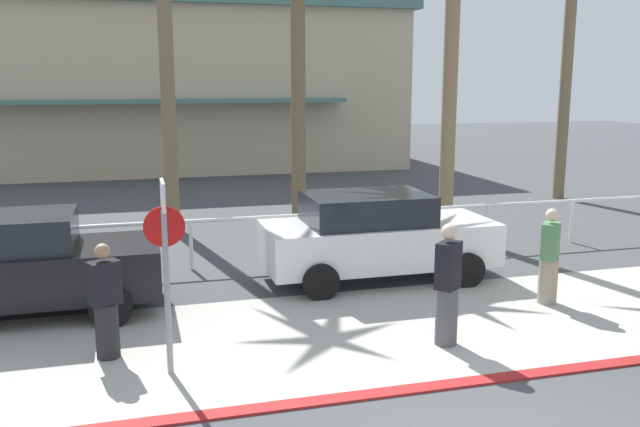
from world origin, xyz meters
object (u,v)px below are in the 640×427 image
Objects in this scene: pedestrian_2 at (447,289)px; pedestrian_0 at (549,261)px; palm_tree_3 at (299,2)px; car_white_2 at (376,236)px; stop_sign_bike_lane at (165,250)px; palm_tree_4 at (455,3)px; car_black_1 at (15,265)px; pedestrian_3 at (106,306)px.

pedestrian_0 is at bearing 26.42° from pedestrian_2.
car_white_2 is (0.36, -4.56, -4.76)m from palm_tree_3.
palm_tree_3 is 9.28m from pedestrian_2.
pedestrian_2 is at bearing -0.71° from stop_sign_bike_lane.
palm_tree_3 is at bearing 94.52° from car_white_2.
pedestrian_2 is (0.21, -7.95, -4.78)m from palm_tree_3.
palm_tree_4 is 6.51m from car_white_2.
palm_tree_3 is 6.60m from car_white_2.
pedestrian_2 reaches higher than car_black_1.
car_black_1 is 2.63× the size of pedestrian_0.
palm_tree_4 is 11.14m from car_black_1.
pedestrian_3 is (-4.86, -2.59, -0.12)m from car_white_2.
stop_sign_bike_lane is 0.58× the size of car_black_1.
pedestrian_0 is (2.71, -6.71, -4.86)m from palm_tree_3.
palm_tree_4 reaches higher than pedestrian_2.
car_black_1 is at bearing 168.70° from pedestrian_0.
pedestrian_3 is at bearing -151.97° from car_white_2.
pedestrian_3 is (-0.80, 0.76, -0.93)m from stop_sign_bike_lane.
palm_tree_3 reaches higher than stop_sign_bike_lane.
palm_tree_4 is 1.71× the size of car_black_1.
car_black_1 is at bearing -158.43° from palm_tree_4.
stop_sign_bike_lane is 1.57× the size of pedestrian_3.
stop_sign_bike_lane is 1.44m from pedestrian_3.
palm_tree_4 is 4.16× the size of pedestrian_2.
car_black_1 is 2.69× the size of pedestrian_3.
car_white_2 is at bearing 87.46° from pedestrian_2.
car_black_1 is 1.00× the size of car_white_2.
pedestrian_2 is 4.78m from pedestrian_3.
pedestrian_2 is (-0.15, -3.39, -0.03)m from car_white_2.
pedestrian_2 is (-3.24, -6.69, -4.71)m from palm_tree_4.
stop_sign_bike_lane reaches higher than pedestrian_0.
palm_tree_3 is at bearing 39.91° from car_black_1.
car_white_2 is 5.50m from pedestrian_3.
palm_tree_4 is 10.99m from pedestrian_3.
palm_tree_4 is at bearing 36.53° from pedestrian_3.
car_black_1 is 2.61m from pedestrian_3.
car_white_2 is 2.43× the size of pedestrian_2.
pedestrian_2 is at bearing -153.58° from pedestrian_0.
pedestrian_2 is (6.16, -2.97, -0.03)m from car_black_1.
car_white_2 is at bearing 137.53° from pedestrian_0.
car_black_1 is (-2.25, 2.93, -0.81)m from stop_sign_bike_lane.
pedestrian_3 is (-7.21, -0.44, -0.02)m from pedestrian_0.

